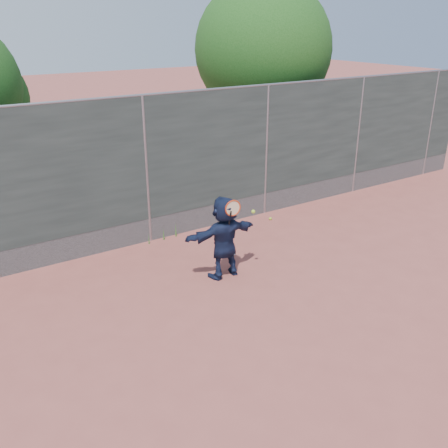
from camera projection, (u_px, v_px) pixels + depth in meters
ground at (247, 317)px, 7.80m from camera, size 80.00×80.00×0.00m
player at (224, 237)px, 8.80m from camera, size 1.40×0.45×1.51m
ball_ground at (270, 219)px, 11.58m from camera, size 0.07×0.07×0.07m
fence at (146, 168)px, 9.92m from camera, size 20.00×0.06×3.03m
swing_action at (235, 209)px, 8.47m from camera, size 0.59×0.16×0.51m
tree_right at (267, 53)px, 13.30m from camera, size 3.78×3.60×5.39m
weed_clump at (165, 233)px, 10.53m from camera, size 0.68×0.07×0.30m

